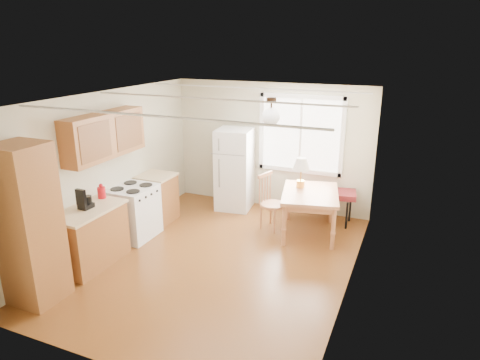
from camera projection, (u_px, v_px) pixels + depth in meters
The scene contains 11 objects.
room_shell at pixel (216, 184), 6.28m from camera, with size 4.60×5.60×2.62m.
kitchen_run at pixel (96, 207), 6.49m from camera, with size 0.65×3.40×2.20m.
window_unit at pixel (301, 134), 8.13m from camera, with size 1.64×0.05×1.51m.
pendant_light at pixel (271, 116), 6.06m from camera, with size 0.26×0.26×0.40m.
refrigerator at pixel (234, 169), 8.51m from camera, with size 0.74×0.74×1.62m.
bench at pixel (320, 193), 7.96m from camera, with size 1.38×0.70×0.61m.
dining_table at pixel (310, 198), 7.36m from camera, with size 1.18×1.42×0.78m.
chair at pixel (269, 197), 7.67m from camera, with size 0.48×0.47×1.00m.
table_lamp at pixel (301, 166), 7.46m from camera, with size 0.31×0.31×0.54m.
coffee_maker at pixel (85, 201), 6.25m from camera, with size 0.17×0.21×0.32m.
kettle at pixel (102, 192), 6.67m from camera, with size 0.12×0.12×0.24m.
Camera 1 is at (2.65, -5.34, 3.26)m, focal length 32.00 mm.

